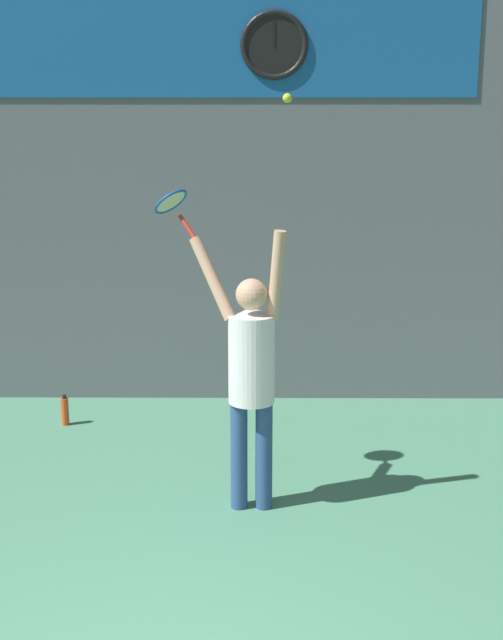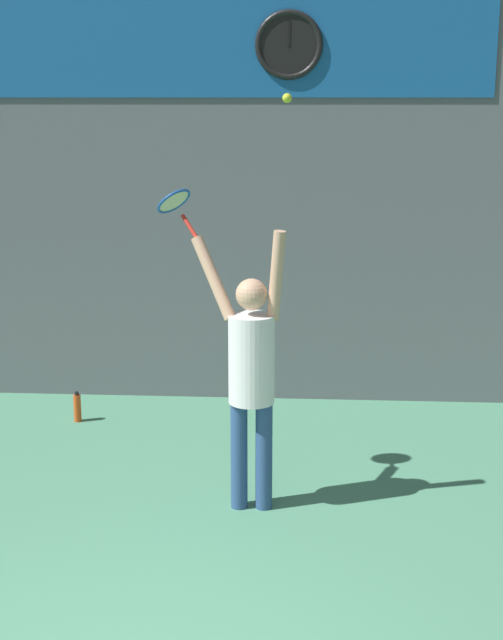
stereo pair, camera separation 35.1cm
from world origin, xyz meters
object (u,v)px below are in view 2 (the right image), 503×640
scoreboard_clock (289,45)px  tennis_ball (287,98)px  tennis_player (251,368)px  tennis_racket (175,204)px  water_bottle (77,408)px

scoreboard_clock → tennis_ball: bearing=-89.0°
tennis_player → scoreboard_clock: bearing=85.4°
tennis_racket → scoreboard_clock: bearing=70.1°
scoreboard_clock → tennis_player: (-0.21, -2.56, -2.46)m
tennis_racket → tennis_ball: (0.85, -0.38, 0.78)m
tennis_player → tennis_racket: tennis_racket is taller
tennis_racket → water_bottle: (-1.23, 1.44, -2.18)m
tennis_player → tennis_racket: bearing=150.0°
tennis_player → water_bottle: tennis_player is taller
tennis_player → tennis_racket: size_ratio=5.67×
tennis_racket → tennis_ball: bearing=-24.1°
tennis_player → water_bottle: bearing=135.6°
tennis_racket → tennis_player: bearing=-30.0°
tennis_ball → water_bottle: size_ratio=0.22×
tennis_racket → tennis_ball: tennis_ball is taller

